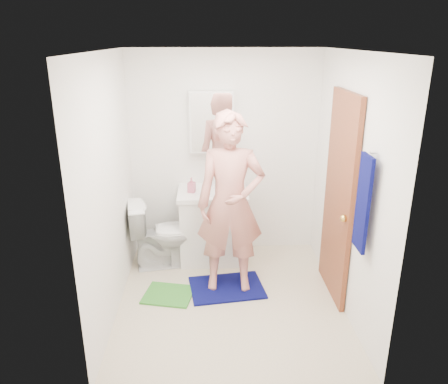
# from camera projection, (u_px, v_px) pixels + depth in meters

# --- Properties ---
(floor) EXTENTS (2.20, 2.40, 0.02)m
(floor) POSITION_uv_depth(u_px,v_px,m) (230.00, 301.00, 4.40)
(floor) COLOR beige
(floor) RESTS_ON ground
(ceiling) EXTENTS (2.20, 2.40, 0.02)m
(ceiling) POSITION_uv_depth(u_px,v_px,m) (231.00, 49.00, 3.59)
(ceiling) COLOR white
(ceiling) RESTS_ON ground
(wall_back) EXTENTS (2.20, 0.02, 2.40)m
(wall_back) POSITION_uv_depth(u_px,v_px,m) (225.00, 154.00, 5.14)
(wall_back) COLOR white
(wall_back) RESTS_ON ground
(wall_front) EXTENTS (2.20, 0.02, 2.40)m
(wall_front) POSITION_uv_depth(u_px,v_px,m) (241.00, 248.00, 2.86)
(wall_front) COLOR white
(wall_front) RESTS_ON ground
(wall_left) EXTENTS (0.02, 2.40, 2.40)m
(wall_left) POSITION_uv_depth(u_px,v_px,m) (108.00, 190.00, 3.95)
(wall_left) COLOR white
(wall_left) RESTS_ON ground
(wall_right) EXTENTS (0.02, 2.40, 2.40)m
(wall_right) POSITION_uv_depth(u_px,v_px,m) (350.00, 186.00, 4.04)
(wall_right) COLOR white
(wall_right) RESTS_ON ground
(vanity_cabinet) EXTENTS (0.75, 0.55, 0.80)m
(vanity_cabinet) POSITION_uv_depth(u_px,v_px,m) (213.00, 227.00, 5.12)
(vanity_cabinet) COLOR white
(vanity_cabinet) RESTS_ON floor
(countertop) EXTENTS (0.79, 0.59, 0.05)m
(countertop) POSITION_uv_depth(u_px,v_px,m) (213.00, 193.00, 4.98)
(countertop) COLOR white
(countertop) RESTS_ON vanity_cabinet
(sink_basin) EXTENTS (0.40, 0.40, 0.03)m
(sink_basin) POSITION_uv_depth(u_px,v_px,m) (213.00, 192.00, 4.97)
(sink_basin) COLOR white
(sink_basin) RESTS_ON countertop
(faucet) EXTENTS (0.03, 0.03, 0.12)m
(faucet) POSITION_uv_depth(u_px,v_px,m) (212.00, 181.00, 5.12)
(faucet) COLOR silver
(faucet) RESTS_ON countertop
(medicine_cabinet) EXTENTS (0.50, 0.12, 0.70)m
(medicine_cabinet) POSITION_uv_depth(u_px,v_px,m) (212.00, 122.00, 4.93)
(medicine_cabinet) COLOR white
(medicine_cabinet) RESTS_ON wall_back
(mirror_panel) EXTENTS (0.46, 0.01, 0.66)m
(mirror_panel) POSITION_uv_depth(u_px,v_px,m) (212.00, 123.00, 4.87)
(mirror_panel) COLOR white
(mirror_panel) RESTS_ON wall_back
(door) EXTENTS (0.05, 0.80, 2.05)m
(door) POSITION_uv_depth(u_px,v_px,m) (339.00, 198.00, 4.24)
(door) COLOR brown
(door) RESTS_ON ground
(door_knob) EXTENTS (0.07, 0.07, 0.07)m
(door_knob) POSITION_uv_depth(u_px,v_px,m) (344.00, 218.00, 3.96)
(door_knob) COLOR gold
(door_knob) RESTS_ON door
(towel) EXTENTS (0.03, 0.24, 0.80)m
(towel) POSITION_uv_depth(u_px,v_px,m) (363.00, 203.00, 3.49)
(towel) COLOR #080B51
(towel) RESTS_ON wall_right
(towel_hook) EXTENTS (0.06, 0.02, 0.02)m
(towel_hook) POSITION_uv_depth(u_px,v_px,m) (374.00, 152.00, 3.35)
(towel_hook) COLOR silver
(towel_hook) RESTS_ON wall_right
(toilet) EXTENTS (0.83, 0.57, 0.79)m
(toilet) POSITION_uv_depth(u_px,v_px,m) (164.00, 234.00, 4.97)
(toilet) COLOR white
(toilet) RESTS_ON floor
(bath_mat) EXTENTS (0.82, 0.64, 0.02)m
(bath_mat) POSITION_uv_depth(u_px,v_px,m) (227.00, 288.00, 4.60)
(bath_mat) COLOR #080B51
(bath_mat) RESTS_ON floor
(green_rug) EXTENTS (0.56, 0.50, 0.02)m
(green_rug) POSITION_uv_depth(u_px,v_px,m) (169.00, 295.00, 4.48)
(green_rug) COLOR #3A9030
(green_rug) RESTS_ON floor
(soap_dispenser) EXTENTS (0.10, 0.10, 0.17)m
(soap_dispenser) POSITION_uv_depth(u_px,v_px,m) (192.00, 185.00, 4.90)
(soap_dispenser) COLOR #C35B76
(soap_dispenser) RESTS_ON countertop
(toothbrush_cup) EXTENTS (0.15, 0.15, 0.09)m
(toothbrush_cup) POSITION_uv_depth(u_px,v_px,m) (237.00, 184.00, 5.07)
(toothbrush_cup) COLOR #7F4497
(toothbrush_cup) RESTS_ON countertop
(man) EXTENTS (0.69, 0.46, 1.84)m
(man) POSITION_uv_depth(u_px,v_px,m) (231.00, 204.00, 4.32)
(man) COLOR tan
(man) RESTS_ON bath_mat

